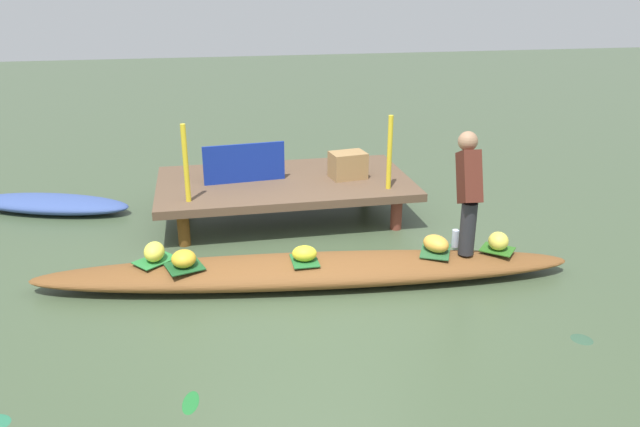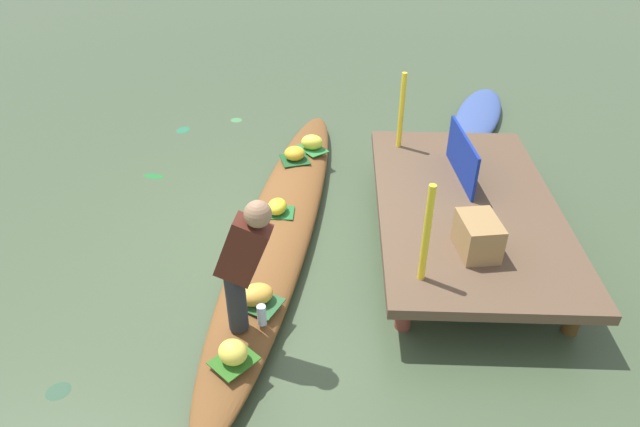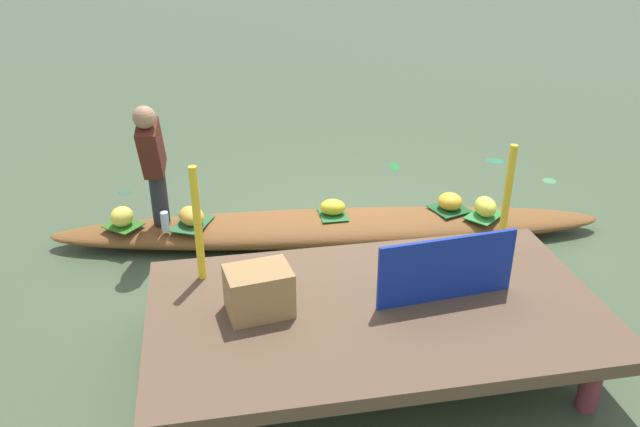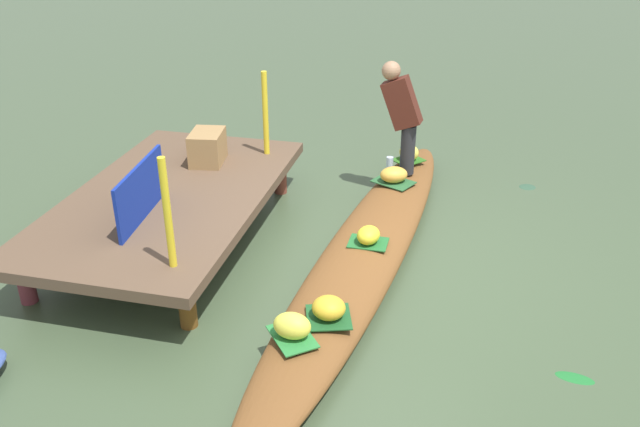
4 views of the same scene
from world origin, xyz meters
name	(u,v)px [view 1 (image 1 of 4)]	position (x,y,z in m)	size (l,w,h in m)	color
canal_water	(307,282)	(0.00, 0.00, 0.00)	(40.00, 40.00, 0.00)	#3F5136
dock_platform	(284,184)	(0.05, 1.91, 0.43)	(3.20, 1.80, 0.49)	brown
vendor_boat	(306,270)	(0.00, 0.00, 0.13)	(5.46, 0.71, 0.25)	brown
moored_boat	(51,204)	(-2.97, 2.68, 0.10)	(2.15, 0.62, 0.21)	#3A5194
leaf_mat_0	(435,251)	(1.35, -0.07, 0.26)	(0.41, 0.29, 0.01)	#285B30
banana_bunch_0	(436,244)	(1.35, -0.07, 0.34)	(0.30, 0.22, 0.17)	gold
leaf_mat_1	(155,260)	(-1.49, 0.26, 0.26)	(0.39, 0.26, 0.01)	#2A7A37
banana_bunch_1	(154,252)	(-1.49, 0.26, 0.35)	(0.28, 0.20, 0.19)	#E9E148
leaf_mat_2	(184,266)	(-1.20, 0.06, 0.26)	(0.34, 0.33, 0.01)	#1B5024
banana_bunch_2	(184,259)	(-1.20, 0.06, 0.34)	(0.24, 0.25, 0.17)	gold
leaf_mat_3	(305,260)	(-0.02, -0.03, 0.26)	(0.35, 0.26, 0.01)	#22652D
banana_bunch_3	(304,253)	(-0.02, -0.03, 0.33)	(0.25, 0.20, 0.16)	yellow
leaf_mat_4	(497,249)	(2.00, -0.16, 0.26)	(0.32, 0.27, 0.01)	#2C681E
banana_bunch_4	(498,241)	(2.00, -0.16, 0.35)	(0.23, 0.21, 0.19)	#F4E150
vendor_person	(469,186)	(1.64, -0.09, 0.95)	(0.23, 0.47, 1.23)	#28282D
water_bottle	(455,238)	(1.59, 0.01, 0.35)	(0.08, 0.08, 0.19)	silver
market_banner	(244,163)	(-0.45, 1.91, 0.74)	(1.03, 0.03, 0.49)	navy
railing_post_west	(186,163)	(-1.15, 1.31, 0.95)	(0.06, 0.06, 0.91)	yellow
railing_post_east	(390,153)	(1.25, 1.31, 0.95)	(0.06, 0.06, 0.91)	yellow
produce_crate	(348,165)	(0.87, 1.84, 0.66)	(0.44, 0.32, 0.34)	#9A7547
drifting_plant_0	(191,402)	(-1.17, -1.73, 0.00)	(0.27, 0.12, 0.01)	#1E6C2C
drifting_plant_3	(582,339)	(2.13, -1.53, 0.00)	(0.17, 0.19, 0.01)	#2F4F38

